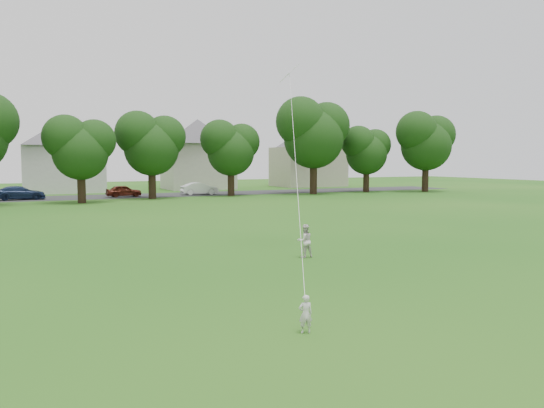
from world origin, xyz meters
name	(u,v)px	position (x,y,z in m)	size (l,w,h in m)	color
ground	(220,301)	(0.00, 0.00, 0.00)	(160.00, 160.00, 0.00)	#1B5212
street	(72,198)	(0.00, 42.00, 0.01)	(90.00, 7.00, 0.01)	#2D2D30
toddler	(305,314)	(0.77, -3.16, 0.41)	(0.30, 0.20, 0.83)	silver
older_boy	(305,241)	(5.02, 4.50, 0.63)	(0.61, 0.47, 1.25)	silver
kite	(295,152)	(3.23, 1.96, 3.93)	(3.06, 5.75, 13.17)	white
tree_row	(79,130)	(0.31, 36.08, 6.22)	(82.18, 9.56, 10.61)	black
house_row	(48,147)	(-1.53, 52.00, 5.06)	(77.17, 14.27, 10.36)	silver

